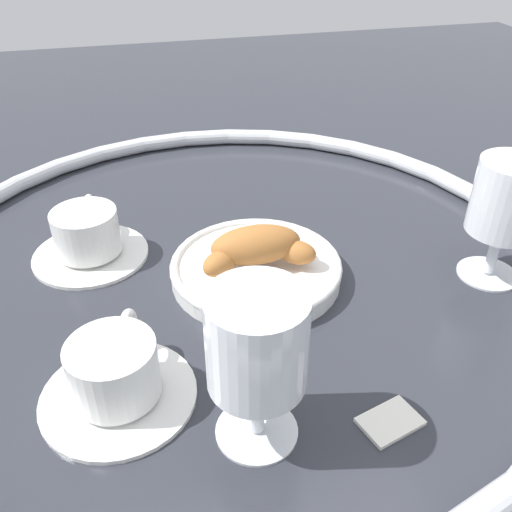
% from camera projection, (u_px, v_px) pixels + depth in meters
% --- Properties ---
extents(ground_plane, '(2.20, 2.20, 0.00)m').
position_uv_depth(ground_plane, '(231.00, 266.00, 0.65)').
color(ground_plane, '#2D3038').
extents(table_chrome_rim, '(0.75, 0.75, 0.02)m').
position_uv_depth(table_chrome_rim, '(231.00, 258.00, 0.64)').
color(table_chrome_rim, silver).
rests_on(table_chrome_rim, ground_plane).
extents(pastry_plate, '(0.19, 0.19, 0.02)m').
position_uv_depth(pastry_plate, '(256.00, 269.00, 0.62)').
color(pastry_plate, white).
rests_on(pastry_plate, ground_plane).
extents(croissant_large, '(0.14, 0.06, 0.04)m').
position_uv_depth(croissant_large, '(257.00, 248.00, 0.60)').
color(croissant_large, '#AD6B33').
rests_on(croissant_large, pastry_plate).
extents(coffee_cup_near, '(0.14, 0.14, 0.06)m').
position_uv_depth(coffee_cup_near, '(116.00, 376.00, 0.47)').
color(coffee_cup_near, white).
rests_on(coffee_cup_near, ground_plane).
extents(coffee_cup_far, '(0.14, 0.14, 0.06)m').
position_uv_depth(coffee_cup_far, '(88.00, 237.00, 0.65)').
color(coffee_cup_far, white).
rests_on(coffee_cup_far, ground_plane).
extents(juice_glass_left, '(0.08, 0.08, 0.14)m').
position_uv_depth(juice_glass_left, '(257.00, 350.00, 0.40)').
color(juice_glass_left, white).
rests_on(juice_glass_left, ground_plane).
extents(juice_glass_right, '(0.08, 0.08, 0.14)m').
position_uv_depth(juice_glass_right, '(508.00, 204.00, 0.58)').
color(juice_glass_right, white).
rests_on(juice_glass_right, ground_plane).
extents(sugar_packet, '(0.06, 0.05, 0.01)m').
position_uv_depth(sugar_packet, '(390.00, 420.00, 0.46)').
color(sugar_packet, white).
rests_on(sugar_packet, ground_plane).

